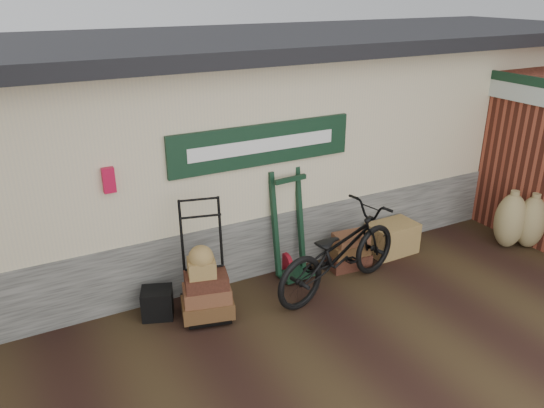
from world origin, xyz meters
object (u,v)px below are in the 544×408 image
Objects in this scene: green_barrow at (290,225)px; bicycle at (339,247)px; black_trunk at (157,303)px; porter_trolley at (204,259)px; wicker_hamper at (392,238)px; suitcase_stack at (349,250)px.

green_barrow is 0.79m from bicycle.
bicycle reaches higher than black_trunk.
porter_trolley is 3.22m from wicker_hamper.
suitcase_stack reaches higher than black_trunk.
suitcase_stack is at bearing 16.85° from porter_trolley.
porter_trolley is 0.70× the size of bicycle.
green_barrow is at bearing 174.12° from wicker_hamper.
bicycle is at bearing -138.31° from suitcase_stack.
porter_trolley is 4.02× the size of black_trunk.
suitcase_stack is 1.61× the size of black_trunk.
porter_trolley is 2.35m from suitcase_stack.
green_barrow is at bearing 28.17° from porter_trolley.
black_trunk is 2.47m from bicycle.
green_barrow is 0.70× the size of bicycle.
wicker_hamper is at bearing -10.65° from green_barrow.
porter_trolley is 1.48m from green_barrow.
bicycle reaches higher than suitcase_stack.
bicycle is (-0.50, -0.44, 0.37)m from suitcase_stack.
porter_trolley is 0.83m from black_trunk.
green_barrow reaches higher than suitcase_stack.
suitcase_stack is 0.76m from bicycle.
porter_trolley is at bearing -19.07° from black_trunk.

